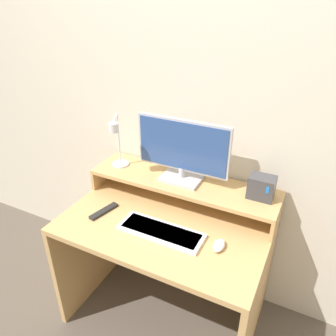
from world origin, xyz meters
TOP-DOWN VIEW (x-y plane):
  - wall_back at (0.00, 0.74)m, footprint 6.00×0.05m
  - desk at (0.00, 0.35)m, footprint 1.08×0.71m
  - monitor_shelf at (0.00, 0.56)m, footprint 1.08×0.29m
  - monitor at (-0.01, 0.58)m, footprint 0.53×0.17m
  - desk_lamp at (-0.39, 0.51)m, footprint 0.14×0.20m
  - router_dock at (0.43, 0.59)m, footprint 0.13×0.10m
  - keyboard at (0.02, 0.25)m, footprint 0.44×0.15m
  - mouse at (0.32, 0.28)m, footprint 0.05×0.10m
  - remote_control at (-0.34, 0.27)m, footprint 0.08×0.18m

SIDE VIEW (x-z plane):
  - desk at x=0.00m, z-range 0.14..0.86m
  - remote_control at x=-0.34m, z-range 0.72..0.74m
  - keyboard at x=0.02m, z-range 0.72..0.74m
  - mouse at x=0.32m, z-range 0.72..0.75m
  - monitor_shelf at x=0.00m, z-range 0.77..0.90m
  - router_dock at x=0.43m, z-range 0.85..0.97m
  - desk_lamp at x=-0.39m, z-range 0.86..1.20m
  - monitor at x=-0.01m, z-range 0.86..1.21m
  - wall_back at x=0.00m, z-range 0.00..2.50m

